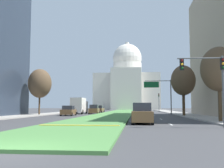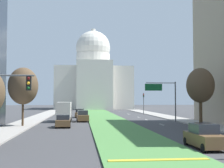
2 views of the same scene
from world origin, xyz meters
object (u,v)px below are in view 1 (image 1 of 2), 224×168
Objects in this scene: traffic_light_far_right at (159,100)px; sedan_distant at (94,110)px; capitol_building at (127,85)px; street_tree_right_mid at (183,81)px; traffic_light_near_right at (211,75)px; sedan_midblock at (69,111)px; sedan_far_horizon at (100,109)px; box_truck_delivery at (79,106)px; street_tree_right_near at (219,69)px; street_tree_left_mid at (40,83)px; overhead_guide_sign at (161,90)px; sedan_lead_stopped at (142,114)px.

sedan_distant is at bearing -123.92° from traffic_light_far_right.
capitol_building is 80.18m from street_tree_right_mid.
sedan_midblock is at bearing 125.86° from traffic_light_near_right.
capitol_building is 57.89m from sedan_far_horizon.
street_tree_right_mid is at bearing -30.32° from box_truck_delivery.
capitol_building reaches higher than sedan_midblock.
box_truck_delivery is at bearing 179.30° from sedan_distant.
traffic_light_far_right is 0.66× the size of street_tree_right_mid.
street_tree_right_near is at bearing -65.72° from sedan_far_horizon.
sedan_midblock is at bearing -12.02° from street_tree_left_mid.
overhead_guide_sign is at bearing -45.80° from sedan_far_horizon.
sedan_far_horizon is (2.07, 21.44, 0.03)m from sedan_midblock.
street_tree_right_mid is at bearing 92.72° from street_tree_right_near.
street_tree_left_mid is 23.81m from street_tree_right_mid.
sedan_distant is (-4.30, -68.22, -10.20)m from capitol_building.
street_tree_left_mid is 1.24× the size of box_truck_delivery.
capitol_building is 7.39× the size of sedan_midblock.
traffic_light_far_right is (10.42, -46.33, -7.75)m from capitol_building.
street_tree_right_near is (3.37, -23.65, 0.49)m from overhead_guide_sign.
traffic_light_near_right is at bearing -47.59° from street_tree_left_mid.
street_tree_right_near is 1.64× the size of sedan_far_horizon.
sedan_far_horizon is 0.69× the size of box_truck_delivery.
traffic_light_far_right is 50.64m from sedan_lead_stopped.
sedan_lead_stopped is 29.75m from sedan_distant.
traffic_light_near_right is 1.11× the size of sedan_distant.
capitol_building is 71.60m from overhead_guide_sign.
traffic_light_near_right is 30.24m from overhead_guide_sign.
street_tree_left_mid is at bearing 174.91° from street_tree_right_mid.
overhead_guide_sign is (8.79, -70.77, -6.44)m from capitol_building.
sedan_midblock is 10.31m from sedan_distant.
overhead_guide_sign is 1.53× the size of sedan_midblock.
street_tree_right_near is 1.14× the size of box_truck_delivery.
street_tree_right_mid is 18.95m from sedan_midblock.
sedan_distant reaches higher than sedan_midblock.
overhead_guide_sign reaches higher than traffic_light_far_right.
traffic_light_near_right is at bearing -54.14° from sedan_midblock.
street_tree_right_mid is at bearing -88.23° from traffic_light_far_right.
traffic_light_near_right is (9.58, -100.99, -7.27)m from capitol_building.
traffic_light_near_right is 7.21m from sedan_lead_stopped.
street_tree_right_near is 8.87m from sedan_lead_stopped.
street_tree_right_mid reaches higher than overhead_guide_sign.
street_tree_right_mid is 19.72m from sedan_distant.
street_tree_right_near is 1.72× the size of sedan_midblock.
sedan_midblock is (-15.68, -7.44, -3.85)m from overhead_guide_sign.
overhead_guide_sign is at bearing -93.82° from traffic_light_far_right.
overhead_guide_sign reaches higher than sedan_midblock.
sedan_far_horizon is (-9.51, 39.82, -0.05)m from sedan_lead_stopped.
street_tree_left_mid reaches higher than sedan_midblock.
overhead_guide_sign reaches higher than sedan_distant.
street_tree_right_near reaches higher than sedan_far_horizon.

